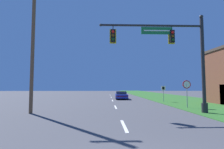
# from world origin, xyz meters

# --- Properties ---
(grass_verge_right) EXTENTS (10.00, 110.00, 0.04)m
(grass_verge_right) POSITION_xyz_m (10.50, 30.00, 0.02)
(grass_verge_right) COLOR #2D6626
(grass_verge_right) RESTS_ON ground
(road_center_line) EXTENTS (0.16, 34.80, 0.01)m
(road_center_line) POSITION_xyz_m (0.00, 22.00, 0.01)
(road_center_line) COLOR silver
(road_center_line) RESTS_ON ground
(signal_mast) EXTENTS (8.05, 0.47, 7.42)m
(signal_mast) POSITION_xyz_m (4.48, 9.99, 4.47)
(signal_mast) COLOR #232326
(signal_mast) RESTS_ON grass_verge_right
(car_ahead) EXTENTS (1.93, 4.51, 1.19)m
(car_ahead) POSITION_xyz_m (1.48, 25.07, 0.60)
(car_ahead) COLOR black
(car_ahead) RESTS_ON ground
(stop_sign) EXTENTS (0.76, 0.07, 2.50)m
(stop_sign) POSITION_xyz_m (6.57, 13.15, 1.86)
(stop_sign) COLOR gray
(stop_sign) RESTS_ON grass_verge_right
(route_sign_post) EXTENTS (0.55, 0.06, 2.03)m
(route_sign_post) POSITION_xyz_m (6.48, 19.55, 1.53)
(route_sign_post) COLOR gray
(route_sign_post) RESTS_ON grass_verge_right
(utility_pole_near) EXTENTS (1.80, 0.26, 10.79)m
(utility_pole_near) POSITION_xyz_m (-6.43, 10.28, 5.56)
(utility_pole_near) COLOR brown
(utility_pole_near) RESTS_ON ground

